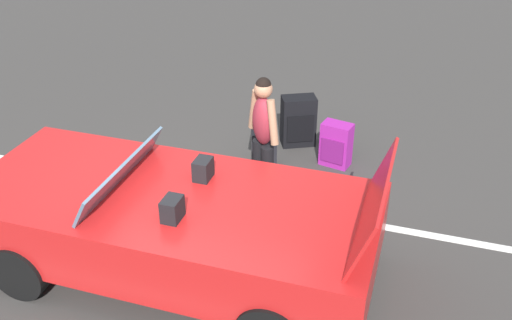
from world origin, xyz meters
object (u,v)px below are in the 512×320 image
Objects in this scene: suitcase_medium_bright at (336,145)px; suitcase_small_carryon at (264,148)px; suitcase_large_black at (298,121)px; traveler_person at (263,135)px; convertible_car at (155,219)px.

suitcase_small_carryon is at bearing -60.57° from suitcase_medium_bright.
traveler_person reaches higher than suitcase_large_black.
traveler_person is at bearing -115.43° from convertible_car.
traveler_person reaches higher than suitcase_medium_bright.
suitcase_large_black is 0.77m from suitcase_medium_bright.
suitcase_medium_bright is at bearing -93.34° from suitcase_small_carryon.
suitcase_small_carryon is 1.14m from traveler_person.
traveler_person reaches higher than suitcase_small_carryon.
suitcase_large_black is 0.79m from suitcase_small_carryon.
suitcase_medium_bright is at bearing -168.65° from traveler_person.
suitcase_medium_bright is 0.88× the size of suitcase_small_carryon.
convertible_car is at bearing 15.98° from traveler_person.
convertible_car reaches higher than suitcase_large_black.
traveler_person is at bearing -27.93° from suitcase_large_black.
suitcase_small_carryon reaches higher than suitcase_medium_bright.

